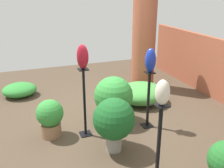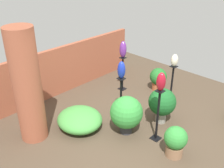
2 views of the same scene
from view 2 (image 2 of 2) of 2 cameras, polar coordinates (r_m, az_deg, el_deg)
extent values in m
plane|color=#4C3D2D|center=(6.04, 3.32, -10.71)|extent=(8.00, 8.00, 0.00)
cube|color=#9E5138|center=(7.43, -12.14, 2.52)|extent=(5.60, 0.12, 1.36)
cylinder|color=#9E5138|center=(5.57, -17.95, -0.57)|extent=(0.57, 0.57, 2.47)
cube|color=black|center=(7.25, 12.40, -4.22)|extent=(0.20, 0.20, 0.01)
cube|color=black|center=(6.98, 12.84, -0.38)|extent=(0.04, 0.04, 1.11)
cube|color=black|center=(6.75, 13.31, 3.75)|extent=(0.16, 0.16, 0.02)
cube|color=black|center=(6.60, 1.89, -6.90)|extent=(0.20, 0.20, 0.01)
cube|color=black|center=(6.33, 1.96, -3.02)|extent=(0.04, 0.04, 1.05)
cube|color=black|center=(6.08, 2.03, 1.20)|extent=(0.16, 0.16, 0.02)
cube|color=black|center=(7.83, 2.25, -1.03)|extent=(0.20, 0.20, 0.01)
cube|color=black|center=(7.61, 2.31, 2.26)|extent=(0.04, 0.04, 1.01)
cube|color=black|center=(7.41, 2.38, 5.74)|extent=(0.16, 0.16, 0.01)
cube|color=black|center=(5.97, 9.47, -11.53)|extent=(0.20, 0.20, 0.01)
cube|color=black|center=(5.62, 9.93, -6.81)|extent=(0.04, 0.04, 1.20)
cube|color=black|center=(5.32, 10.44, -1.50)|extent=(0.16, 0.16, 0.02)
ellipsoid|color=beige|center=(6.69, 13.46, 5.05)|extent=(0.18, 0.17, 0.32)
ellipsoid|color=#192D9E|center=(5.99, 2.07, 3.07)|extent=(0.18, 0.19, 0.42)
ellipsoid|color=#6B2D8C|center=(7.33, 2.42, 7.53)|extent=(0.20, 0.19, 0.48)
ellipsoid|color=maroon|center=(5.22, 10.62, 0.48)|extent=(0.18, 0.19, 0.40)
cylinder|color=gray|center=(6.44, 10.56, -7.00)|extent=(0.25, 0.25, 0.28)
sphere|color=#195923|center=(6.22, 10.88, -3.85)|extent=(0.65, 0.65, 0.65)
cylinder|color=#B25B38|center=(7.85, 9.85, -0.48)|extent=(0.31, 0.31, 0.22)
sphere|color=#236B28|center=(7.71, 10.03, 1.64)|extent=(0.49, 0.49, 0.49)
cylinder|color=#936B4C|center=(5.57, 13.36, -13.83)|extent=(0.34, 0.34, 0.24)
sphere|color=#338C38|center=(5.37, 13.72, -11.28)|extent=(0.46, 0.46, 0.46)
cylinder|color=#2D2D33|center=(6.02, 3.06, -9.52)|extent=(0.28, 0.28, 0.22)
sphere|color=#338C38|center=(5.78, 3.16, -6.20)|extent=(0.73, 0.73, 0.73)
ellipsoid|color=#479942|center=(6.15, -7.03, -7.64)|extent=(1.01, 1.08, 0.43)
camera|label=1|loc=(8.11, 33.68, 13.84)|focal=42.00mm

